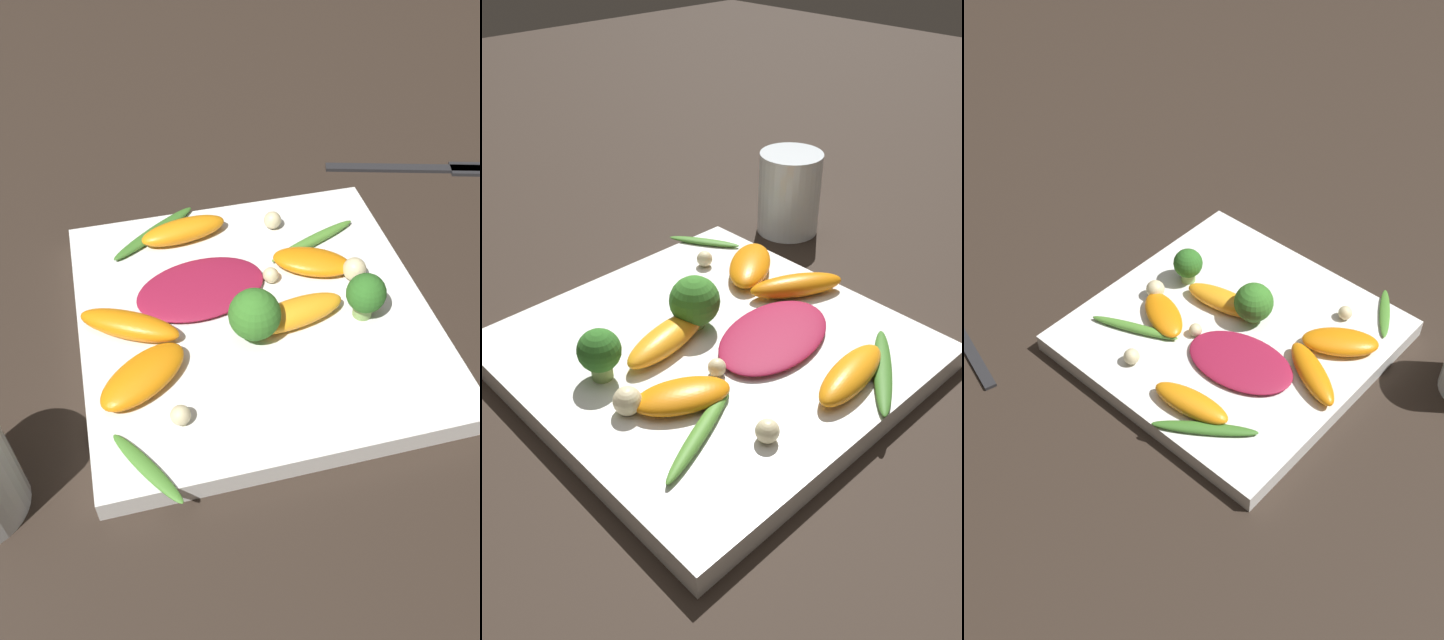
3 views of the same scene
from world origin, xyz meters
The scene contains 18 objects.
ground_plane centered at (0.00, 0.00, 0.00)m, with size 2.40×2.40×0.00m, color #2D231C.
plate centered at (0.00, 0.00, 0.01)m, with size 0.26×0.26×0.02m.
drinking_glass centered at (0.20, 0.10, 0.04)m, with size 0.06×0.06×0.08m.
radicchio_leaf_0 centered at (0.04, -0.03, 0.02)m, with size 0.11×0.08×0.01m.
orange_segment_0 centered at (-0.03, 0.02, 0.03)m, with size 0.08×0.04×0.02m.
orange_segment_1 centered at (0.04, -0.10, 0.03)m, with size 0.08×0.04×0.02m.
orange_segment_2 centered at (0.09, 0.05, 0.03)m, with size 0.08×0.07×0.02m.
orange_segment_3 centered at (0.09, 0.00, 0.03)m, with size 0.08×0.06×0.02m.
orange_segment_4 centered at (-0.06, -0.03, 0.03)m, with size 0.07×0.06×0.01m.
broccoli_floret_0 centered at (-0.08, 0.02, 0.04)m, with size 0.03×0.03×0.04m.
broccoli_floret_1 centered at (0.01, 0.02, 0.04)m, with size 0.04×0.04×0.04m.
arugula_sprig_0 centered at (-0.07, -0.06, 0.02)m, with size 0.09×0.04×0.01m.
arugula_sprig_1 centered at (0.06, -0.11, 0.02)m, with size 0.08×0.06×0.01m.
arugula_sprig_2 centered at (0.10, 0.11, 0.02)m, with size 0.04×0.06×0.00m.
macadamia_nut_0 centered at (-0.04, -0.09, 0.03)m, with size 0.02×0.02×0.02m.
macadamia_nut_1 centered at (-0.02, -0.03, 0.02)m, with size 0.01×0.01×0.01m.
macadamia_nut_2 centered at (0.07, 0.08, 0.03)m, with size 0.01×0.01×0.01m.
macadamia_nut_3 centered at (-0.09, -0.02, 0.03)m, with size 0.02×0.02×0.02m.
Camera 2 is at (-0.24, -0.27, 0.29)m, focal length 35.00 mm.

